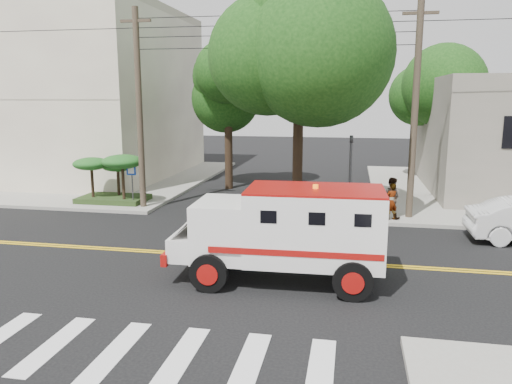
# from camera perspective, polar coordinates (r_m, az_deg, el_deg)

# --- Properties ---
(ground) EXTENTS (100.00, 100.00, 0.00)m
(ground) POSITION_cam_1_polar(r_m,az_deg,el_deg) (16.54, -3.06, -7.35)
(ground) COLOR black
(ground) RESTS_ON ground
(sidewalk_nw) EXTENTS (17.00, 17.00, 0.15)m
(sidewalk_nw) POSITION_cam_1_polar(r_m,az_deg,el_deg) (33.95, -19.93, 1.57)
(sidewalk_nw) COLOR gray
(sidewalk_nw) RESTS_ON ground
(building_left) EXTENTS (16.00, 14.00, 10.00)m
(building_left) POSITION_cam_1_polar(r_m,az_deg,el_deg) (35.89, -22.02, 10.05)
(building_left) COLOR #BBAB99
(building_left) RESTS_ON sidewalk_nw
(utility_pole_left) EXTENTS (0.28, 0.28, 9.00)m
(utility_pole_left) POSITION_cam_1_polar(r_m,az_deg,el_deg) (23.25, -13.18, 8.93)
(utility_pole_left) COLOR #382D23
(utility_pole_left) RESTS_ON ground
(utility_pole_right) EXTENTS (0.28, 0.28, 9.00)m
(utility_pole_right) POSITION_cam_1_polar(r_m,az_deg,el_deg) (21.59, 17.69, 8.59)
(utility_pole_right) COLOR #382D23
(utility_pole_right) RESTS_ON ground
(tree_main) EXTENTS (6.08, 5.70, 9.85)m
(tree_main) POSITION_cam_1_polar(r_m,az_deg,el_deg) (21.63, 6.09, 16.19)
(tree_main) COLOR black
(tree_main) RESTS_ON ground
(tree_left) EXTENTS (4.48, 4.20, 7.70)m
(tree_left) POSITION_cam_1_polar(r_m,az_deg,el_deg) (27.81, -2.68, 12.00)
(tree_left) COLOR black
(tree_left) RESTS_ON ground
(tree_right) EXTENTS (4.80, 4.50, 8.20)m
(tree_right) POSITION_cam_1_polar(r_m,az_deg,el_deg) (31.43, 20.56, 11.87)
(tree_right) COLOR black
(tree_right) RESTS_ON ground
(traffic_signal) EXTENTS (0.15, 0.18, 3.60)m
(traffic_signal) POSITION_cam_1_polar(r_m,az_deg,el_deg) (21.04, 10.74, 2.64)
(traffic_signal) COLOR #3F3F42
(traffic_signal) RESTS_ON ground
(accessibility_sign) EXTENTS (0.45, 0.10, 2.02)m
(accessibility_sign) POSITION_cam_1_polar(r_m,az_deg,el_deg) (23.95, -14.00, 1.40)
(accessibility_sign) COLOR #3F3F42
(accessibility_sign) RESTS_ON ground
(palm_planter) EXTENTS (3.52, 2.63, 2.36)m
(palm_planter) POSITION_cam_1_polar(r_m,az_deg,el_deg) (24.85, -16.18, 2.28)
(palm_planter) COLOR #1E3314
(palm_planter) RESTS_ON sidewalk_nw
(armored_truck) EXTENTS (6.02, 2.57, 2.71)m
(armored_truck) POSITION_cam_1_polar(r_m,az_deg,el_deg) (13.93, 3.53, -4.23)
(armored_truck) COLOR silver
(armored_truck) RESTS_ON ground
(pedestrian_a) EXTENTS (0.67, 0.61, 1.54)m
(pedestrian_a) POSITION_cam_1_polar(r_m,az_deg,el_deg) (21.23, 15.20, -1.07)
(pedestrian_a) COLOR gray
(pedestrian_a) RESTS_ON sidewalk_ne
(pedestrian_b) EXTENTS (1.00, 0.88, 1.74)m
(pedestrian_b) POSITION_cam_1_polar(r_m,az_deg,el_deg) (21.47, 15.17, -0.67)
(pedestrian_b) COLOR gray
(pedestrian_b) RESTS_ON sidewalk_ne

